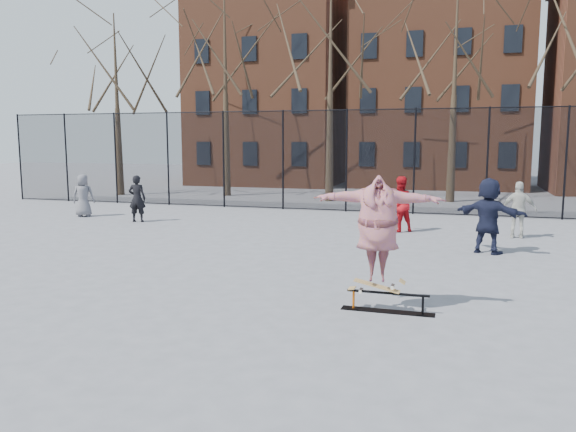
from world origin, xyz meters
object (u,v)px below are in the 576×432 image
(bystander_red, at_px, (400,204))
(bystander_white, at_px, (519,210))
(bystander_black, at_px, (137,199))
(bystander_navy, at_px, (489,216))
(bystander_grey, at_px, (83,196))
(skate_rail, at_px, (388,304))
(skateboard, at_px, (377,288))
(skater, at_px, (378,233))

(bystander_red, xyz_separation_m, bystander_white, (3.39, -0.15, -0.04))
(bystander_black, bearing_deg, bystander_navy, 156.29)
(bystander_red, bearing_deg, bystander_grey, -34.70)
(skate_rail, relative_size, skateboard, 1.85)
(bystander_navy, bearing_deg, skater, 93.93)
(skate_rail, distance_m, bystander_grey, 14.80)
(bystander_white, bearing_deg, skater, 74.37)
(bystander_navy, bearing_deg, bystander_grey, 11.89)
(bystander_grey, bearing_deg, bystander_red, 157.00)
(bystander_white, distance_m, bystander_navy, 2.75)
(bystander_navy, bearing_deg, skateboard, 93.93)
(skateboard, xyz_separation_m, bystander_white, (2.91, 8.16, 0.43))
(skateboard, bearing_deg, bystander_white, 70.37)
(skate_rail, height_order, bystander_black, bystander_black)
(bystander_grey, relative_size, bystander_white, 0.96)
(skate_rail, height_order, bystander_white, bystander_white)
(bystander_black, relative_size, bystander_navy, 0.85)
(skater, bearing_deg, bystander_grey, 137.37)
(bystander_red, bearing_deg, bystander_black, -30.94)
(bystander_black, xyz_separation_m, bystander_white, (12.25, 0.36, 0.01))
(bystander_grey, bearing_deg, skateboard, 122.41)
(skater, xyz_separation_m, bystander_black, (-9.34, 7.81, -0.49))
(bystander_red, bearing_deg, bystander_white, 143.31)
(skate_rail, xyz_separation_m, bystander_white, (2.73, 8.16, 0.68))
(skate_rail, xyz_separation_m, bystander_black, (-9.52, 7.81, 0.68))
(skate_rail, distance_m, bystander_white, 8.63)
(skate_rail, height_order, bystander_navy, bystander_navy)
(skate_rail, distance_m, bystander_black, 12.33)
(skateboard, height_order, bystander_red, bystander_red)
(bystander_navy, bearing_deg, skate_rail, 95.61)
(bystander_white, bearing_deg, skateboard, 74.37)
(skateboard, height_order, bystander_navy, bystander_navy)
(skateboard, height_order, bystander_black, bystander_black)
(bystander_black, relative_size, bystander_red, 0.95)
(skate_rail, bearing_deg, bystander_navy, 72.27)
(bystander_red, bearing_deg, bystander_navy, 97.79)
(bystander_grey, height_order, bystander_white, bystander_white)
(skate_rail, distance_m, skater, 1.18)
(bystander_black, bearing_deg, skater, 127.50)
(skate_rail, relative_size, bystander_black, 0.94)
(bystander_navy, bearing_deg, bystander_red, -24.67)
(bystander_red, height_order, bystander_navy, bystander_navy)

